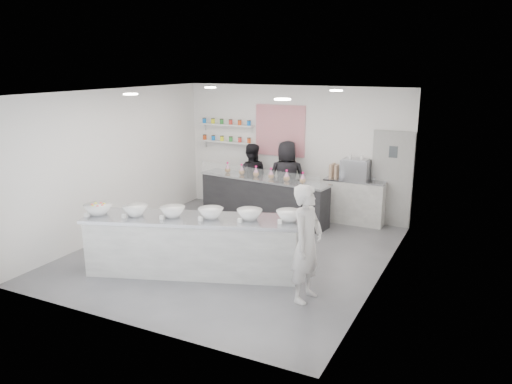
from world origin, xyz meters
TOP-DOWN VIEW (x-y plane):
  - floor at (0.00, 0.00)m, footprint 6.00×6.00m
  - ceiling at (0.00, 0.00)m, footprint 6.00×6.00m
  - back_wall at (0.00, 3.00)m, footprint 5.50×0.00m
  - left_wall at (-2.75, 0.00)m, footprint 0.00×6.00m
  - right_wall at (2.75, 0.00)m, footprint 0.00×6.00m
  - back_door at (2.30, 2.97)m, footprint 0.88×0.04m
  - pattern_panel at (-0.35, 2.98)m, footprint 1.25×0.03m
  - jar_shelf_lower at (-1.75, 2.90)m, footprint 1.45×0.22m
  - jar_shelf_upper at (-1.75, 2.90)m, footprint 1.45×0.22m
  - preserve_jars at (-1.75, 2.88)m, footprint 1.45×0.10m
  - downlight_0 at (-1.40, -1.00)m, footprint 0.24×0.24m
  - downlight_1 at (1.40, -1.00)m, footprint 0.24×0.24m
  - downlight_2 at (-1.40, 1.60)m, footprint 0.24×0.24m
  - downlight_3 at (1.40, 1.60)m, footprint 0.24×0.24m
  - prep_counter at (-0.17, -1.11)m, footprint 3.70×1.99m
  - back_bar at (-0.39, 2.15)m, footprint 3.19×0.95m
  - sneeze_guard at (-0.42, 1.88)m, footprint 3.08×0.39m
  - espresso_ledge at (1.55, 2.78)m, footprint 1.34×0.43m
  - espresso_machine at (1.54, 2.78)m, footprint 0.59×0.41m
  - cup_stacks at (1.06, 2.78)m, footprint 0.24×0.24m
  - prep_bowls at (-0.17, -1.11)m, footprint 3.64×1.72m
  - label_cards at (-0.35, -1.61)m, footprint 3.31×0.04m
  - cookie_bags at (-0.39, 2.15)m, footprint 2.14×0.39m
  - woman_prep at (1.90, -1.19)m, footprint 0.50×0.70m
  - staff_left at (-0.93, 2.60)m, footprint 0.98×0.88m
  - staff_right at (-0.01, 2.60)m, footprint 1.01×0.82m

SIDE VIEW (x-z plane):
  - floor at x=0.00m, z-range 0.00..0.00m
  - back_bar at x=-0.39m, z-range 0.00..0.98m
  - prep_counter at x=-0.17m, z-range 0.00..0.99m
  - espresso_ledge at x=1.55m, z-range 0.00..0.99m
  - staff_left at x=-0.93m, z-range 0.00..1.66m
  - staff_right at x=-0.01m, z-range 0.00..1.79m
  - woman_prep at x=1.90m, z-range 0.00..1.79m
  - label_cards at x=-0.35m, z-range 0.99..1.06m
  - back_door at x=2.30m, z-range 0.00..2.10m
  - prep_bowls at x=-0.17m, z-range 0.99..1.16m
  - cookie_bags at x=-0.39m, z-range 0.98..1.23m
  - sneeze_guard at x=-0.42m, z-range 0.98..1.24m
  - cup_stacks at x=1.06m, z-range 0.99..1.30m
  - espresso_machine at x=1.54m, z-range 0.99..1.45m
  - back_wall at x=0.00m, z-range -1.25..4.25m
  - left_wall at x=-2.75m, z-range -1.50..4.50m
  - right_wall at x=2.75m, z-range -1.50..4.50m
  - jar_shelf_lower at x=-1.75m, z-range 1.58..1.62m
  - preserve_jars at x=-1.75m, z-range 1.60..2.16m
  - pattern_panel at x=-0.35m, z-range 1.35..2.55m
  - jar_shelf_upper at x=-1.75m, z-range 2.00..2.04m
  - downlight_0 at x=-1.40m, z-range 2.97..2.99m
  - downlight_1 at x=1.40m, z-range 2.97..2.99m
  - downlight_2 at x=-1.40m, z-range 2.97..2.99m
  - downlight_3 at x=1.40m, z-range 2.97..2.99m
  - ceiling at x=0.00m, z-range 3.00..3.00m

